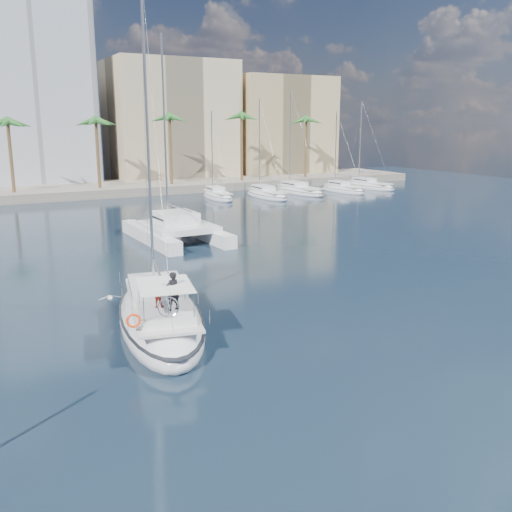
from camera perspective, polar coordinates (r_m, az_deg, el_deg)
ground at (r=28.17m, az=-1.24°, el=-7.94°), size 160.00×160.00×0.00m
quay at (r=85.79m, az=-20.21°, el=6.05°), size 120.00×14.00×1.20m
building_beige at (r=99.37m, az=-8.52°, el=13.03°), size 20.00×14.00×20.00m
building_tan_right at (r=106.12m, az=2.33°, el=12.63°), size 18.00×12.00×18.00m
palm_centre at (r=81.29m, az=-20.34°, el=12.54°), size 3.60×3.60×12.30m
palm_right at (r=92.59m, az=1.51°, el=13.33°), size 3.60×3.60×12.30m
main_sloop at (r=29.51m, az=-9.58°, el=-5.97°), size 6.74×13.33×18.93m
catamaran at (r=50.62m, az=-7.99°, el=2.86°), size 6.31×12.16×17.52m
seagull at (r=31.89m, az=-14.42°, el=-4.05°), size 1.21×0.52×0.22m
moored_yacht_a at (r=77.97m, az=-3.86°, el=5.74°), size 3.37×9.52×11.90m
moored_yacht_b at (r=79.11m, az=1.05°, el=5.88°), size 3.32×10.83×13.72m
moored_yacht_c at (r=84.13m, az=4.27°, el=6.29°), size 3.98×12.33×15.54m
moored_yacht_d at (r=86.17m, az=8.66°, el=6.34°), size 3.52×9.55×11.90m
moored_yacht_e at (r=91.73m, az=11.19°, el=6.65°), size 4.61×11.11×13.72m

